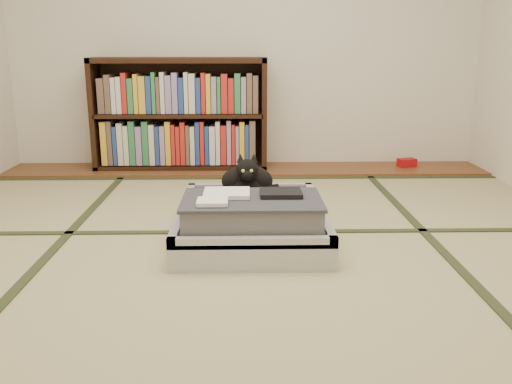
{
  "coord_description": "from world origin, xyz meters",
  "views": [
    {
      "loc": [
        -0.01,
        -2.5,
        1.01
      ],
      "look_at": [
        0.05,
        0.35,
        0.25
      ],
      "focal_mm": 38.0,
      "sensor_mm": 36.0,
      "label": 1
    }
  ],
  "objects": [
    {
      "name": "floor",
      "position": [
        0.0,
        0.0,
        0.0
      ],
      "size": [
        4.5,
        4.5,
        0.0
      ],
      "primitive_type": "plane",
      "color": "tan",
      "rests_on": "ground"
    },
    {
      "name": "wood_strip",
      "position": [
        0.0,
        2.0,
        0.01
      ],
      "size": [
        4.0,
        0.5,
        0.02
      ],
      "primitive_type": "cube",
      "color": "brown",
      "rests_on": "ground"
    },
    {
      "name": "red_item",
      "position": [
        1.38,
        2.03,
        0.06
      ],
      "size": [
        0.17,
        0.13,
        0.07
      ],
      "primitive_type": "cube",
      "rotation": [
        0.0,
        0.0,
        0.29
      ],
      "color": "#A80D12",
      "rests_on": "wood_strip"
    },
    {
      "name": "tatami_borders",
      "position": [
        0.0,
        0.49,
        0.0
      ],
      "size": [
        4.0,
        4.5,
        0.01
      ],
      "color": "#2D381E",
      "rests_on": "ground"
    },
    {
      "name": "bookcase",
      "position": [
        -0.55,
        2.07,
        0.45
      ],
      "size": [
        1.44,
        0.33,
        0.93
      ],
      "color": "black",
      "rests_on": "wood_strip"
    },
    {
      "name": "suitcase",
      "position": [
        0.02,
        0.31,
        0.11
      ],
      "size": [
        0.79,
        1.05,
        0.31
      ],
      "color": "#BAB9BE",
      "rests_on": "floor"
    },
    {
      "name": "cat",
      "position": [
        0.0,
        0.59,
        0.26
      ],
      "size": [
        0.35,
        0.35,
        0.28
      ],
      "color": "black",
      "rests_on": "suitcase"
    },
    {
      "name": "cable_coil",
      "position": [
        0.19,
        0.63,
        0.16
      ],
      "size": [
        0.11,
        0.11,
        0.03
      ],
      "color": "white",
      "rests_on": "suitcase"
    }
  ]
}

